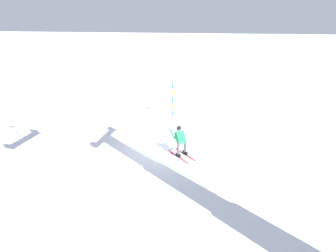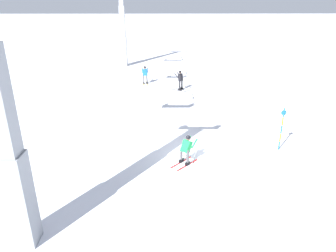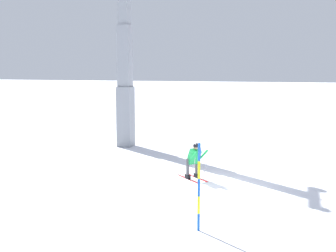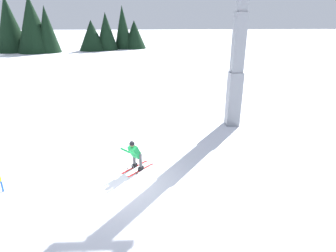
{
  "view_description": "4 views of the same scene",
  "coord_description": "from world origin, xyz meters",
  "views": [
    {
      "loc": [
        -2.84,
        11.66,
        6.07
      ],
      "look_at": [
        -0.39,
        0.45,
        1.38
      ],
      "focal_mm": 27.58,
      "sensor_mm": 36.0,
      "label": 1
    },
    {
      "loc": [
        -15.04,
        1.71,
        7.88
      ],
      "look_at": [
        -2.01,
        1.56,
        2.43
      ],
      "focal_mm": 33.78,
      "sensor_mm": 36.0,
      "label": 2
    },
    {
      "loc": [
        2.88,
        -15.15,
        4.32
      ],
      "look_at": [
        -2.09,
        0.55,
        2.09
      ],
      "focal_mm": 45.02,
      "sensor_mm": 36.0,
      "label": 3
    },
    {
      "loc": [
        10.1,
        1.59,
        6.56
      ],
      "look_at": [
        -1.29,
        2.13,
        2.02
      ],
      "focal_mm": 29.94,
      "sensor_mm": 36.0,
      "label": 4
    }
  ],
  "objects": [
    {
      "name": "trail_marker_pole",
      "position": [
        0.38,
        -4.53,
        1.28
      ],
      "size": [
        0.07,
        0.28,
        2.4
      ],
      "color": "blue",
      "rests_on": "ground_plane"
    },
    {
      "name": "lift_tower_near",
      "position": [
        -6.45,
        6.47,
        4.39
      ],
      "size": [
        0.81,
        2.61,
        10.62
      ],
      "color": "gray",
      "rests_on": "ground_plane"
    },
    {
      "name": "skier_carving_main",
      "position": [
        -1.03,
        0.63,
        0.84
      ],
      "size": [
        1.52,
        1.49,
        1.6
      ],
      "color": "red",
      "rests_on": "ground_plane"
    },
    {
      "name": "ground_plane",
      "position": [
        0.0,
        0.0,
        0.0
      ],
      "size": [
        260.0,
        260.0,
        0.0
      ],
      "primitive_type": "plane",
      "color": "white"
    }
  ]
}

